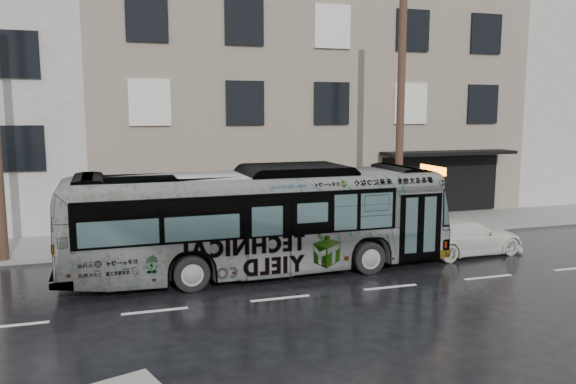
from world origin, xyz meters
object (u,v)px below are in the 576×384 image
at_px(bus, 260,220).
at_px(sign_post, 423,201).
at_px(utility_pole_front, 400,117).
at_px(white_sedan, 465,237).

bearing_deg(bus, sign_post, -67.30).
relative_size(utility_pole_front, white_sedan, 2.15).
distance_m(utility_pole_front, bus, 7.82).
xyz_separation_m(utility_pole_front, sign_post, (1.10, 0.00, -3.30)).
relative_size(utility_pole_front, sign_post, 3.75).
bearing_deg(utility_pole_front, white_sedan, -75.15).
height_order(bus, white_sedan, bus).
height_order(utility_pole_front, white_sedan, utility_pole_front).
relative_size(bus, white_sedan, 2.77).
distance_m(bus, white_sedan, 7.33).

